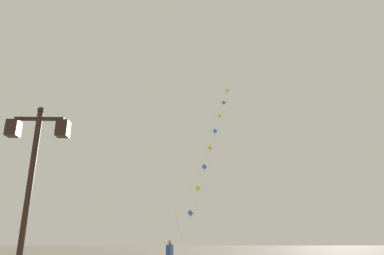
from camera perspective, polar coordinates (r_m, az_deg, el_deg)
name	(u,v)px	position (r m, az deg, el deg)	size (l,w,h in m)	color
twin_lantern_lamp_post	(33,167)	(8.85, -25.02, -5.91)	(1.47, 0.28, 4.86)	black
kite_train	(209,150)	(25.54, 2.92, -3.76)	(4.74, 9.66, 15.11)	brown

